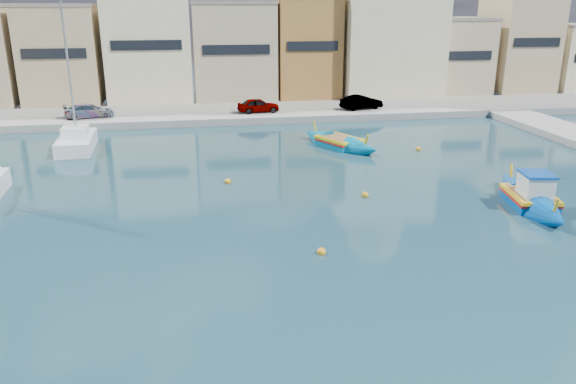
{
  "coord_description": "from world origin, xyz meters",
  "views": [
    {
      "loc": [
        -10.14,
        -17.84,
        9.46
      ],
      "look_at": [
        -6.02,
        6.0,
        1.4
      ],
      "focal_mm": 35.0,
      "sensor_mm": 36.0,
      "label": 1
    }
  ],
  "objects_px": {
    "luzzu_green": "(339,143)",
    "church_block": "(385,16)",
    "luzzu_blue_cabin": "(530,199)",
    "yacht_north": "(80,138)"
  },
  "relations": [
    {
      "from": "luzzu_blue_cabin",
      "to": "luzzu_green",
      "type": "bearing_deg",
      "value": 114.86
    },
    {
      "from": "church_block",
      "to": "luzzu_green",
      "type": "bearing_deg",
      "value": -116.07
    },
    {
      "from": "yacht_north",
      "to": "church_block",
      "type": "bearing_deg",
      "value": 30.26
    },
    {
      "from": "luzzu_blue_cabin",
      "to": "yacht_north",
      "type": "bearing_deg",
      "value": 144.2
    },
    {
      "from": "church_block",
      "to": "yacht_north",
      "type": "height_order",
      "value": "church_block"
    },
    {
      "from": "church_block",
      "to": "luzzu_blue_cabin",
      "type": "bearing_deg",
      "value": -96.43
    },
    {
      "from": "luzzu_blue_cabin",
      "to": "yacht_north",
      "type": "height_order",
      "value": "yacht_north"
    },
    {
      "from": "luzzu_blue_cabin",
      "to": "luzzu_green",
      "type": "xyz_separation_m",
      "value": [
        -6.23,
        13.44,
        -0.08
      ]
    },
    {
      "from": "luzzu_blue_cabin",
      "to": "yacht_north",
      "type": "distance_m",
      "value": 30.02
    },
    {
      "from": "luzzu_green",
      "to": "church_block",
      "type": "bearing_deg",
      "value": 63.93
    }
  ]
}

